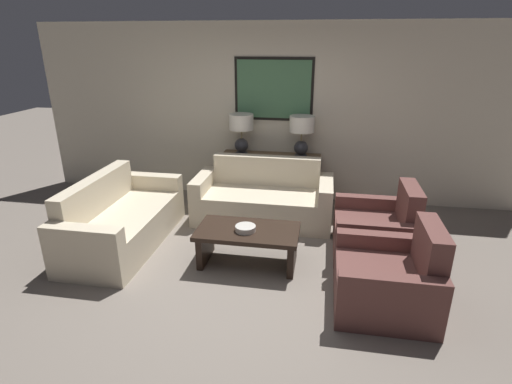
{
  "coord_description": "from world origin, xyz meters",
  "views": [
    {
      "loc": [
        0.79,
        -3.56,
        2.39
      ],
      "look_at": [
        0.01,
        0.92,
        0.65
      ],
      "focal_mm": 28.0,
      "sensor_mm": 36.0,
      "label": 1
    }
  ],
  "objects": [
    {
      "name": "armchair_near_back_wall",
      "position": [
        1.47,
        0.85,
        0.28
      ],
      "size": [
        0.9,
        0.94,
        0.86
      ],
      "color": "brown",
      "rests_on": "ground_plane"
    },
    {
      "name": "back_wall",
      "position": [
        0.0,
        2.53,
        1.33
      ],
      "size": [
        7.48,
        0.12,
        2.65
      ],
      "color": "beige",
      "rests_on": "ground_plane"
    },
    {
      "name": "couch_by_back_wall",
      "position": [
        0.0,
        1.56,
        0.29
      ],
      "size": [
        1.88,
        0.85,
        0.84
      ],
      "color": "beige",
      "rests_on": "ground_plane"
    },
    {
      "name": "coffee_table",
      "position": [
        0.02,
        0.33,
        0.31
      ],
      "size": [
        1.13,
        0.62,
        0.43
      ],
      "color": "black",
      "rests_on": "ground_plane"
    },
    {
      "name": "console_table",
      "position": [
        0.0,
        2.25,
        0.38
      ],
      "size": [
        1.5,
        0.4,
        0.75
      ],
      "color": "brown",
      "rests_on": "ground_plane"
    },
    {
      "name": "table_lamp_left",
      "position": [
        -0.45,
        2.25,
        1.15
      ],
      "size": [
        0.37,
        0.37,
        0.61
      ],
      "color": "#333338",
      "rests_on": "console_table"
    },
    {
      "name": "armchair_near_camera",
      "position": [
        1.47,
        -0.19,
        0.28
      ],
      "size": [
        0.9,
        0.94,
        0.86
      ],
      "color": "brown",
      "rests_on": "ground_plane"
    },
    {
      "name": "ground_plane",
      "position": [
        0.0,
        0.0,
        0.0
      ],
      "size": [
        20.0,
        20.0,
        0.0
      ],
      "primitive_type": "plane",
      "color": "slate"
    },
    {
      "name": "couch_by_side",
      "position": [
        -1.62,
        0.55,
        0.29
      ],
      "size": [
        0.85,
        1.88,
        0.84
      ],
      "color": "beige",
      "rests_on": "ground_plane"
    },
    {
      "name": "table_lamp_right",
      "position": [
        0.45,
        2.25,
        1.15
      ],
      "size": [
        0.37,
        0.37,
        0.61
      ],
      "color": "#333338",
      "rests_on": "console_table"
    },
    {
      "name": "decorative_bowl",
      "position": [
        -0.0,
        0.28,
        0.46
      ],
      "size": [
        0.22,
        0.22,
        0.06
      ],
      "color": "beige",
      "rests_on": "coffee_table"
    }
  ]
}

